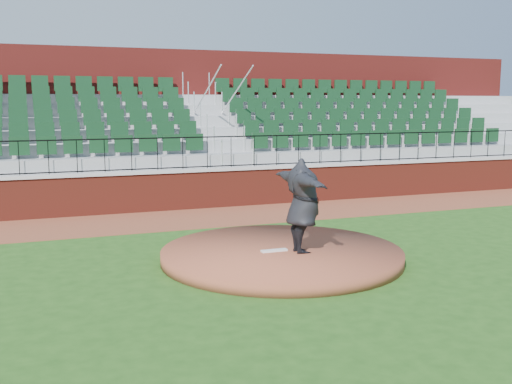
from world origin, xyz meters
The scene contains 10 objects.
ground centered at (0.00, 0.00, 0.00)m, with size 90.00×90.00×0.00m, color #1F4914.
warning_track centered at (0.00, 5.40, 0.01)m, with size 34.00×3.20×0.01m, color brown.
field_wall centered at (0.00, 7.00, 0.60)m, with size 34.00×0.35×1.20m, color maroon.
wall_cap centered at (0.00, 7.00, 1.25)m, with size 34.00×0.45×0.10m, color #B7B7B7.
wall_railing centered at (0.00, 7.00, 1.80)m, with size 34.00×0.05×1.00m, color black, non-canonical shape.
seating_stands centered at (0.00, 9.72, 2.30)m, with size 34.00×5.10×4.60m, color gray, non-canonical shape.
concourse_wall centered at (0.00, 12.52, 2.75)m, with size 34.00×0.50×5.50m, color maroon.
pitchers_mound centered at (0.04, 0.02, 0.12)m, with size 5.23×5.23×0.25m, color brown.
pitching_rubber centered at (-0.20, -0.11, 0.27)m, with size 0.57×0.14×0.04m, color silver.
pitcher centered at (0.33, -0.40, 1.25)m, with size 2.47×0.67×2.01m, color black.
Camera 1 is at (-5.02, -11.73, 3.41)m, focal length 42.39 mm.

